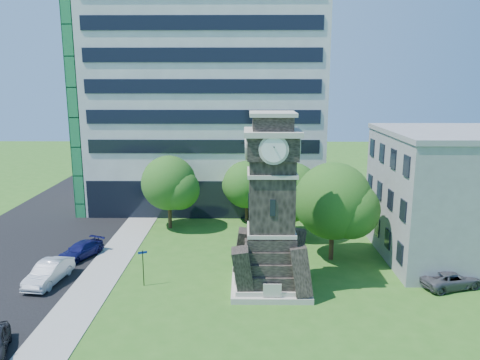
{
  "coord_description": "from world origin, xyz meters",
  "views": [
    {
      "loc": [
        1.23,
        -28.56,
        14.33
      ],
      "look_at": [
        0.81,
        8.01,
        6.4
      ],
      "focal_mm": 35.0,
      "sensor_mm": 36.0,
      "label": 1
    }
  ],
  "objects_px": {
    "car_street_north": "(81,250)",
    "car_east_lot": "(451,279)",
    "park_bench": "(262,288)",
    "street_sign": "(143,264)",
    "car_street_mid": "(49,273)",
    "clock_tower": "(271,215)"
  },
  "relations": [
    {
      "from": "car_street_mid",
      "to": "car_street_north",
      "type": "height_order",
      "value": "car_street_mid"
    },
    {
      "from": "car_street_north",
      "to": "park_bench",
      "type": "bearing_deg",
      "value": -0.26
    },
    {
      "from": "car_street_north",
      "to": "car_east_lot",
      "type": "height_order",
      "value": "car_street_north"
    },
    {
      "from": "car_east_lot",
      "to": "park_bench",
      "type": "relative_size",
      "value": 2.66
    },
    {
      "from": "park_bench",
      "to": "car_street_north",
      "type": "bearing_deg",
      "value": 150.1
    },
    {
      "from": "street_sign",
      "to": "car_street_mid",
      "type": "bearing_deg",
      "value": 154.55
    },
    {
      "from": "car_street_mid",
      "to": "car_east_lot",
      "type": "distance_m",
      "value": 28.47
    },
    {
      "from": "car_street_north",
      "to": "park_bench",
      "type": "distance_m",
      "value": 16.0
    },
    {
      "from": "clock_tower",
      "to": "car_street_north",
      "type": "xyz_separation_m",
      "value": [
        -15.21,
        5.37,
        -4.66
      ]
    },
    {
      "from": "park_bench",
      "to": "street_sign",
      "type": "relative_size",
      "value": 0.63
    },
    {
      "from": "clock_tower",
      "to": "car_east_lot",
      "type": "distance_m",
      "value": 13.49
    },
    {
      "from": "car_street_north",
      "to": "park_bench",
      "type": "height_order",
      "value": "car_street_north"
    },
    {
      "from": "car_street_north",
      "to": "clock_tower",
      "type": "bearing_deg",
      "value": 4.43
    },
    {
      "from": "park_bench",
      "to": "car_street_mid",
      "type": "bearing_deg",
      "value": 167.9
    },
    {
      "from": "street_sign",
      "to": "clock_tower",
      "type": "bearing_deg",
      "value": -22.91
    },
    {
      "from": "car_street_mid",
      "to": "street_sign",
      "type": "xyz_separation_m",
      "value": [
        6.88,
        -0.4,
        0.88
      ]
    },
    {
      "from": "clock_tower",
      "to": "car_east_lot",
      "type": "height_order",
      "value": "clock_tower"
    },
    {
      "from": "car_east_lot",
      "to": "park_bench",
      "type": "height_order",
      "value": "car_east_lot"
    },
    {
      "from": "clock_tower",
      "to": "car_street_mid",
      "type": "height_order",
      "value": "clock_tower"
    },
    {
      "from": "clock_tower",
      "to": "car_street_mid",
      "type": "relative_size",
      "value": 2.61
    },
    {
      "from": "car_street_mid",
      "to": "street_sign",
      "type": "height_order",
      "value": "street_sign"
    },
    {
      "from": "car_east_lot",
      "to": "street_sign",
      "type": "xyz_separation_m",
      "value": [
        -21.58,
        0.01,
        1.03
      ]
    }
  ]
}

